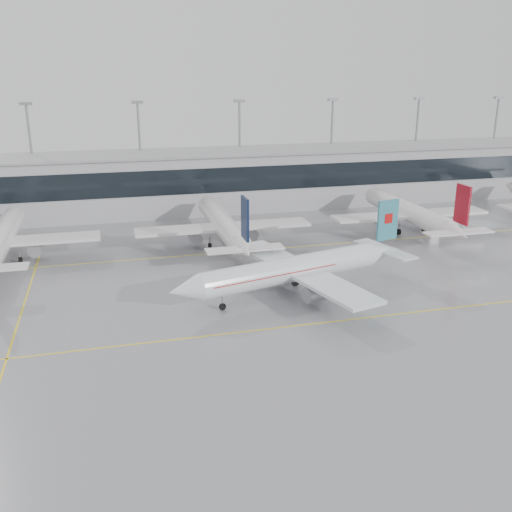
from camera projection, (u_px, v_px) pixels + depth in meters
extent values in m
plane|color=gray|center=(282.00, 327.00, 66.47)|extent=(320.00, 320.00, 0.00)
cube|color=yellow|center=(282.00, 327.00, 66.47)|extent=(120.00, 0.25, 0.01)
cube|color=yellow|center=(228.00, 252.00, 94.06)|extent=(120.00, 0.25, 0.01)
cube|color=yellow|center=(24.00, 304.00, 72.98)|extent=(0.25, 60.00, 0.01)
cube|color=#A1A1A5|center=(196.00, 182.00, 121.64)|extent=(180.00, 15.00, 12.00)
cube|color=black|center=(202.00, 181.00, 114.23)|extent=(180.00, 0.20, 5.00)
cube|color=gray|center=(195.00, 153.00, 119.73)|extent=(182.00, 16.00, 0.40)
cylinder|color=gray|center=(33.00, 160.00, 117.61)|extent=(0.50, 0.50, 22.00)
cube|color=gray|center=(26.00, 104.00, 114.12)|extent=(2.40, 1.00, 0.60)
cylinder|color=gray|center=(141.00, 156.00, 122.95)|extent=(0.50, 0.50, 22.00)
cube|color=gray|center=(137.00, 102.00, 119.46)|extent=(2.40, 1.00, 0.60)
cylinder|color=gray|center=(240.00, 153.00, 128.28)|extent=(0.50, 0.50, 22.00)
cube|color=gray|center=(239.00, 101.00, 124.80)|extent=(2.40, 1.00, 0.60)
cylinder|color=gray|center=(331.00, 150.00, 133.62)|extent=(0.50, 0.50, 22.00)
cube|color=gray|center=(333.00, 100.00, 130.14)|extent=(2.40, 1.00, 0.60)
cylinder|color=gray|center=(415.00, 147.00, 138.96)|extent=(0.50, 0.50, 22.00)
cube|color=gray|center=(419.00, 99.00, 135.48)|extent=(2.40, 1.00, 0.60)
cylinder|color=gray|center=(493.00, 144.00, 144.30)|extent=(0.50, 0.50, 22.00)
cube|color=gray|center=(499.00, 98.00, 140.82)|extent=(2.40, 1.00, 0.60)
cylinder|color=silver|center=(291.00, 269.00, 74.93)|extent=(26.19, 9.99, 3.43)
cone|color=silver|center=(184.00, 290.00, 67.86)|extent=(4.74, 4.34, 3.43)
cone|color=silver|center=(383.00, 252.00, 82.38)|extent=(6.29, 4.75, 3.43)
cube|color=silver|center=(300.00, 270.00, 75.76)|extent=(12.06, 28.70, 0.45)
cube|color=silver|center=(384.00, 249.00, 82.39)|extent=(5.48, 11.26, 0.25)
cube|color=teal|center=(388.00, 220.00, 81.14)|extent=(3.57, 1.25, 5.86)
cylinder|color=gray|center=(318.00, 293.00, 72.02)|extent=(4.02, 2.95, 2.10)
cylinder|color=gray|center=(278.00, 271.00, 79.96)|extent=(4.02, 2.95, 2.10)
cylinder|color=gray|center=(222.00, 301.00, 70.96)|extent=(0.20, 0.20, 1.47)
cylinder|color=black|center=(223.00, 307.00, 71.19)|extent=(0.95, 0.52, 0.90)
cylinder|color=gray|center=(317.00, 289.00, 74.68)|extent=(0.24, 0.24, 1.47)
cylinder|color=black|center=(317.00, 294.00, 74.91)|extent=(1.18, 0.72, 1.10)
cylinder|color=gray|center=(296.00, 277.00, 78.98)|extent=(0.24, 0.24, 1.47)
cylinder|color=black|center=(295.00, 282.00, 79.21)|extent=(1.18, 0.72, 1.10)
cube|color=#B70F0F|center=(388.00, 218.00, 81.05)|extent=(1.47, 0.79, 1.40)
cube|color=#B70F0F|center=(271.00, 272.00, 73.47)|extent=(18.29, 7.94, 0.12)
cylinder|color=silver|center=(2.00, 237.00, 88.99)|extent=(3.59, 27.36, 3.59)
cone|color=silver|center=(16.00, 214.00, 103.41)|extent=(3.59, 4.00, 3.59)
cube|color=silver|center=(1.00, 242.00, 87.73)|extent=(29.64, 5.00, 0.45)
cylinder|color=gray|center=(36.00, 248.00, 89.82)|extent=(2.10, 3.60, 2.10)
cylinder|color=gray|center=(14.00, 235.00, 99.61)|extent=(0.20, 0.20, 1.56)
cylinder|color=black|center=(14.00, 239.00, 99.85)|extent=(0.30, 0.90, 0.90)
cylinder|color=gray|center=(20.00, 256.00, 88.09)|extent=(0.24, 0.24, 1.56)
cylinder|color=black|center=(21.00, 260.00, 88.33)|extent=(0.45, 1.10, 1.10)
cylinder|color=silver|center=(222.00, 223.00, 97.49)|extent=(3.59, 27.36, 3.59)
cone|color=silver|center=(206.00, 203.00, 111.91)|extent=(3.59, 4.00, 3.59)
cone|color=silver|center=(245.00, 250.00, 82.33)|extent=(3.59, 5.60, 3.59)
cube|color=silver|center=(224.00, 227.00, 96.23)|extent=(29.64, 5.00, 0.45)
cube|color=silver|center=(245.00, 249.00, 82.05)|extent=(11.40, 2.80, 0.25)
cube|color=#0C1835|center=(245.00, 219.00, 80.46)|extent=(0.35, 3.60, 6.12)
cylinder|color=gray|center=(195.00, 237.00, 95.99)|extent=(2.10, 3.60, 2.10)
cylinder|color=gray|center=(250.00, 233.00, 98.32)|extent=(2.10, 3.60, 2.10)
cylinder|color=gray|center=(211.00, 222.00, 108.10)|extent=(0.20, 0.20, 1.56)
cylinder|color=black|center=(211.00, 226.00, 108.34)|extent=(0.30, 0.90, 0.90)
cylinder|color=gray|center=(210.00, 242.00, 95.32)|extent=(0.24, 0.24, 1.56)
cylinder|color=black|center=(210.00, 246.00, 95.56)|extent=(0.45, 1.10, 1.10)
cylinder|color=gray|center=(240.00, 239.00, 96.58)|extent=(0.24, 0.24, 1.56)
cylinder|color=black|center=(240.00, 244.00, 96.82)|extent=(0.45, 1.10, 1.10)
cylinder|color=silver|center=(406.00, 211.00, 105.98)|extent=(3.59, 27.36, 3.59)
cone|color=silver|center=(369.00, 194.00, 120.40)|extent=(3.59, 4.00, 3.59)
cone|color=silver|center=(458.00, 234.00, 90.82)|extent=(3.59, 5.60, 3.59)
cube|color=silver|center=(410.00, 214.00, 104.73)|extent=(29.64, 5.00, 0.45)
cube|color=silver|center=(458.00, 232.00, 90.55)|extent=(11.40, 2.80, 0.25)
cube|color=maroon|center=(462.00, 204.00, 88.96)|extent=(0.35, 3.60, 6.12)
cylinder|color=gray|center=(384.00, 223.00, 104.48)|extent=(2.10, 3.60, 2.10)
cylinder|color=gray|center=(431.00, 220.00, 106.81)|extent=(2.10, 3.60, 2.10)
cylinder|color=gray|center=(379.00, 211.00, 116.60)|extent=(0.20, 0.20, 1.56)
cylinder|color=black|center=(379.00, 215.00, 116.84)|extent=(0.30, 0.90, 0.90)
cylinder|color=gray|center=(399.00, 228.00, 103.81)|extent=(0.24, 0.24, 1.56)
cylinder|color=black|center=(399.00, 232.00, 104.05)|extent=(0.45, 1.10, 1.10)
cylinder|color=gray|center=(425.00, 226.00, 105.08)|extent=(0.24, 0.24, 1.56)
cylinder|color=black|center=(424.00, 230.00, 105.32)|extent=(0.45, 1.10, 1.10)
cone|color=silver|center=(511.00, 186.00, 128.90)|extent=(3.59, 4.00, 3.59)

